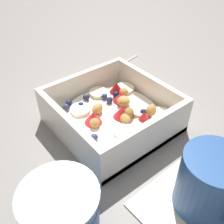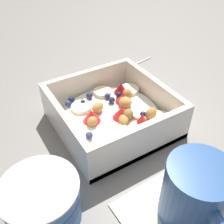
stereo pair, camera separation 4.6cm
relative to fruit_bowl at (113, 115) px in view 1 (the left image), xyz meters
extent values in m
plane|color=gray|center=(0.01, -0.01, -0.02)|extent=(2.40, 2.40, 0.00)
cube|color=white|center=(0.00, 0.00, -0.02)|extent=(0.19, 0.19, 0.01)
cube|color=white|center=(0.00, -0.09, 0.01)|extent=(0.19, 0.01, 0.07)
cube|color=white|center=(0.00, 0.09, 0.01)|extent=(0.19, 0.01, 0.07)
cube|color=white|center=(-0.09, 0.00, 0.01)|extent=(0.01, 0.17, 0.07)
cube|color=white|center=(0.09, 0.00, 0.01)|extent=(0.01, 0.17, 0.07)
cylinder|color=white|center=(0.00, 0.00, 0.00)|extent=(0.17, 0.17, 0.02)
cylinder|color=#F7EFC6|center=(0.04, -0.06, 0.01)|extent=(0.04, 0.04, 0.01)
cylinder|color=#F7EFC6|center=(0.04, 0.04, 0.01)|extent=(0.05, 0.05, 0.01)
cylinder|color=#F7EFC6|center=(-0.06, -0.06, 0.01)|extent=(0.04, 0.04, 0.01)
cylinder|color=#F4EAB7|center=(-0.05, 0.02, 0.01)|extent=(0.05, 0.05, 0.01)
cylinder|color=#F7EFC6|center=(-0.03, -0.04, 0.01)|extent=(0.04, 0.04, 0.01)
cylinder|color=beige|center=(-0.06, -0.02, 0.01)|extent=(0.05, 0.05, 0.01)
cylinder|color=#F4EAB7|center=(0.06, -0.02, 0.01)|extent=(0.04, 0.04, 0.01)
cone|color=red|center=(0.02, -0.03, 0.01)|extent=(0.04, 0.04, 0.02)
cone|color=red|center=(-0.05, -0.02, 0.02)|extent=(0.04, 0.04, 0.02)
cone|color=red|center=(0.00, 0.04, 0.02)|extent=(0.03, 0.03, 0.02)
cone|color=red|center=(-0.02, -0.01, 0.01)|extent=(0.04, 0.04, 0.02)
cone|color=red|center=(0.05, -0.05, 0.01)|extent=(0.03, 0.03, 0.02)
sphere|color=#191E3D|center=(-0.04, -0.04, 0.01)|extent=(0.01, 0.01, 0.01)
sphere|color=navy|center=(-0.07, -0.01, 0.01)|extent=(0.01, 0.01, 0.01)
sphere|color=#23284C|center=(0.06, 0.02, 0.01)|extent=(0.01, 0.01, 0.01)
sphere|color=#23284C|center=(0.05, 0.03, 0.01)|extent=(0.01, 0.01, 0.01)
sphere|color=#191E3D|center=(0.03, -0.03, 0.01)|extent=(0.01, 0.01, 0.01)
sphere|color=#191E3D|center=(0.07, 0.05, 0.01)|extent=(0.01, 0.01, 0.01)
sphere|color=#23284C|center=(0.03, -0.01, 0.01)|extent=(0.01, 0.01, 0.01)
sphere|color=navy|center=(-0.03, 0.06, 0.01)|extent=(0.01, 0.01, 0.01)
sphere|color=navy|center=(0.04, -0.01, 0.01)|extent=(0.01, 0.01, 0.01)
sphere|color=navy|center=(0.06, 0.06, 0.01)|extent=(0.01, 0.01, 0.01)
ellipsoid|color=#AD7F42|center=(-0.01, 0.05, 0.01)|extent=(0.03, 0.03, 0.02)
ellipsoid|color=tan|center=(0.02, 0.02, 0.01)|extent=(0.03, 0.03, 0.02)
ellipsoid|color=tan|center=(0.01, -0.03, 0.01)|extent=(0.03, 0.03, 0.02)
ellipsoid|color=olive|center=(-0.03, -0.02, 0.01)|extent=(0.03, 0.03, 0.02)
ellipsoid|color=#AD7F42|center=(-0.04, -0.05, 0.01)|extent=(0.02, 0.03, 0.02)
ellipsoid|color=#AD7F42|center=(-0.03, 0.00, 0.01)|extent=(0.03, 0.03, 0.01)
ellipsoid|color=#AD7F42|center=(0.03, -0.05, 0.01)|extent=(0.03, 0.03, 0.02)
ellipsoid|color=silver|center=(0.15, -0.07, -0.02)|extent=(0.04, 0.05, 0.01)
cylinder|color=silver|center=(0.16, -0.16, -0.02)|extent=(0.03, 0.12, 0.01)
cylinder|color=#3370B7|center=(-0.11, 0.17, 0.01)|extent=(0.09, 0.09, 0.06)
cylinder|color=#2D5193|center=(-0.11, 0.17, 0.01)|extent=(0.09, 0.09, 0.02)
cylinder|color=#B7BCC6|center=(-0.11, 0.17, 0.04)|extent=(0.10, 0.10, 0.00)
cylinder|color=#2D5699|center=(-0.20, 0.01, 0.02)|extent=(0.08, 0.08, 0.09)
cube|color=silver|center=(-0.19, 0.03, -0.02)|extent=(0.12, 0.12, 0.01)
camera|label=1|loc=(-0.28, 0.22, 0.30)|focal=41.66mm
camera|label=2|loc=(-0.30, 0.19, 0.30)|focal=41.66mm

